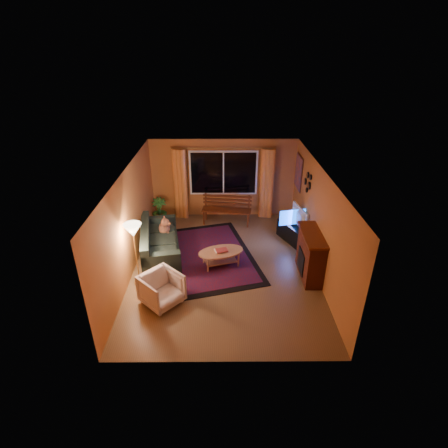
{
  "coord_description": "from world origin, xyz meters",
  "views": [
    {
      "loc": [
        -0.05,
        -7.38,
        5.05
      ],
      "look_at": [
        0.0,
        0.3,
        1.05
      ],
      "focal_mm": 28.0,
      "sensor_mm": 36.0,
      "label": 1
    }
  ],
  "objects_px": {
    "bench": "(226,217)",
    "tv_console": "(295,234)",
    "armchair": "(162,288)",
    "floor_lamp": "(136,255)",
    "sofa": "(160,242)",
    "coffee_table": "(221,258)"
  },
  "relations": [
    {
      "from": "floor_lamp",
      "to": "coffee_table",
      "type": "height_order",
      "value": "floor_lamp"
    },
    {
      "from": "bench",
      "to": "sofa",
      "type": "distance_m",
      "value": 2.6
    },
    {
      "from": "armchair",
      "to": "tv_console",
      "type": "relative_size",
      "value": 0.65
    },
    {
      "from": "bench",
      "to": "sofa",
      "type": "bearing_deg",
      "value": -124.1
    },
    {
      "from": "coffee_table",
      "to": "bench",
      "type": "bearing_deg",
      "value": 85.81
    },
    {
      "from": "bench",
      "to": "armchair",
      "type": "xyz_separation_m",
      "value": [
        -1.44,
        -3.77,
        0.17
      ]
    },
    {
      "from": "floor_lamp",
      "to": "tv_console",
      "type": "relative_size",
      "value": 1.29
    },
    {
      "from": "tv_console",
      "to": "bench",
      "type": "bearing_deg",
      "value": 123.5
    },
    {
      "from": "bench",
      "to": "coffee_table",
      "type": "bearing_deg",
      "value": -85.99
    },
    {
      "from": "sofa",
      "to": "coffee_table",
      "type": "xyz_separation_m",
      "value": [
        1.58,
        -0.41,
        -0.23
      ]
    },
    {
      "from": "sofa",
      "to": "armchair",
      "type": "bearing_deg",
      "value": -90.73
    },
    {
      "from": "floor_lamp",
      "to": "coffee_table",
      "type": "xyz_separation_m",
      "value": [
        1.92,
        0.72,
        -0.58
      ]
    },
    {
      "from": "bench",
      "to": "tv_console",
      "type": "height_order",
      "value": "tv_console"
    },
    {
      "from": "coffee_table",
      "to": "tv_console",
      "type": "height_order",
      "value": "tv_console"
    },
    {
      "from": "floor_lamp",
      "to": "tv_console",
      "type": "distance_m",
      "value": 4.45
    },
    {
      "from": "bench",
      "to": "armchair",
      "type": "relative_size",
      "value": 1.92
    },
    {
      "from": "armchair",
      "to": "tv_console",
      "type": "distance_m",
      "value": 4.23
    },
    {
      "from": "sofa",
      "to": "bench",
      "type": "bearing_deg",
      "value": 37.46
    },
    {
      "from": "armchair",
      "to": "floor_lamp",
      "type": "xyz_separation_m",
      "value": [
        -0.65,
        0.71,
        0.39
      ]
    },
    {
      "from": "tv_console",
      "to": "coffee_table",
      "type": "bearing_deg",
      "value": -175.89
    },
    {
      "from": "armchair",
      "to": "sofa",
      "type": "bearing_deg",
      "value": 53.36
    },
    {
      "from": "armchair",
      "to": "floor_lamp",
      "type": "height_order",
      "value": "floor_lamp"
    }
  ]
}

